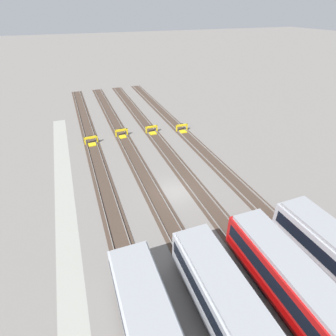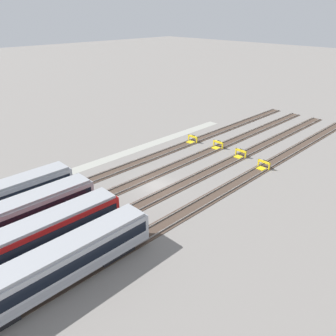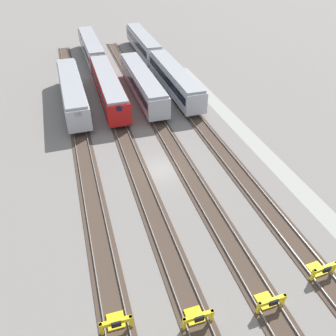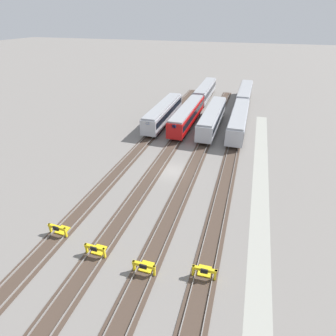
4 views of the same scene
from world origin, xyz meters
name	(u,v)px [view 4 (image 4 of 4)]	position (x,y,z in m)	size (l,w,h in m)	color
ground_plane	(173,171)	(0.00, 0.00, 0.00)	(400.00, 400.00, 0.00)	gray
service_walkway	(260,185)	(0.00, -11.60, 0.00)	(54.00, 2.00, 0.01)	#9E9E93
rail_track_nearest	(226,180)	(0.00, -7.25, 0.04)	(90.00, 2.23, 0.21)	#47382D
rail_track_near_inner	(190,174)	(0.00, -2.42, 0.04)	(90.00, 2.24, 0.21)	#47382D
rail_track_middle	(156,168)	(0.00, 2.42, 0.04)	(90.00, 2.24, 0.21)	#47382D
rail_track_far_inner	(125,163)	(0.00, 7.25, 0.04)	(90.00, 2.23, 0.21)	#47382D
subway_car_front_row_leftmost	(164,113)	(17.73, 7.21, 2.04)	(18.04, 3.07, 3.70)	#ADAFB7
subway_car_front_row_left_inner	(212,118)	(17.73, -2.42, 2.04)	(18.01, 2.90, 3.70)	#ADAFB7
subway_car_front_row_centre	(244,94)	(36.58, -7.21, 2.04)	(18.03, 3.01, 3.70)	#ADAFB7
subway_car_front_row_right_inner	(205,91)	(36.76, 2.45, 2.04)	(18.03, 3.01, 3.70)	#ADAFB7
subway_car_front_row_rightmost	(187,115)	(17.73, 2.39, 2.04)	(18.02, 2.94, 3.70)	#B71414
subway_car_back_row_leftmost	(238,120)	(17.73, -7.23, 2.04)	(18.01, 2.88, 3.70)	#ADAFB7
bumper_stop_nearest_track	(204,271)	(-15.25, -7.24, 0.51)	(1.38, 2.01, 1.22)	yellow
bumper_stop_near_inner_track	(145,267)	(-16.31, -2.41, 0.51)	(1.35, 2.00, 1.22)	yellow
bumper_stop_middle_track	(97,249)	(-15.88, 2.42, 0.51)	(1.34, 2.00, 1.22)	yellow
bumper_stop_far_inner_track	(60,229)	(-14.73, 7.24, 0.51)	(1.36, 2.01, 1.22)	yellow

